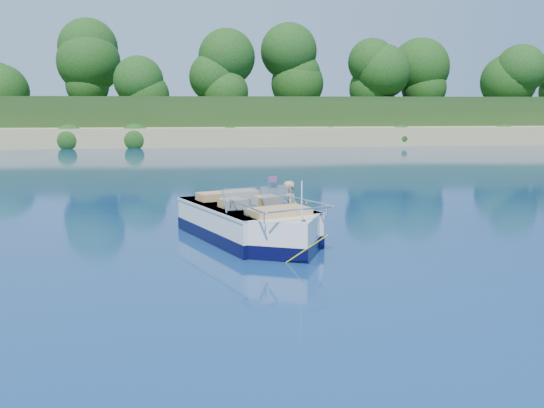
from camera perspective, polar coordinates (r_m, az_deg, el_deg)
The scene contains 6 objects.
ground at distance 13.94m, azimuth 2.02°, elevation -4.32°, with size 160.00×160.00×0.00m, color #0A1E46.
shoreline at distance 77.24m, azimuth -4.82°, elevation 7.54°, with size 170.00×59.00×6.00m.
treeline at distance 54.50m, azimuth -4.22°, elevation 11.65°, with size 150.00×7.12×8.19m.
motorboat at distance 14.73m, azimuth -1.82°, elevation -2.07°, with size 3.51×5.50×1.95m.
tow_tube at distance 16.52m, azimuth 1.80°, elevation -1.87°, with size 1.43×1.43×0.32m.
boy at distance 16.56m, azimuth 1.80°, elevation -2.14°, with size 0.61×0.40×1.68m, color tan.
Camera 1 is at (-1.96, -13.41, 3.28)m, focal length 40.00 mm.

